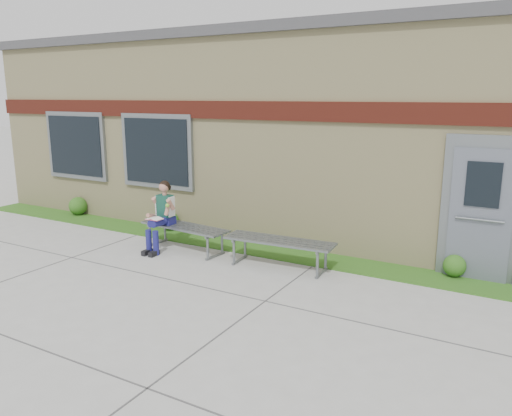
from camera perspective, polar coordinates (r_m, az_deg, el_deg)
The scene contains 9 objects.
ground at distance 7.38m, azimuth -7.79°, elevation -10.35°, with size 80.00×80.00×0.00m, color #9E9E99.
grass_strip at distance 9.44m, azimuth 1.79°, elevation -4.96°, with size 16.00×0.80×0.02m, color #2C5015.
school_building at distance 12.12m, azimuth 9.41°, elevation 8.91°, with size 16.20×6.22×4.20m.
bench_left at distance 9.53m, azimuth -8.14°, elevation -2.66°, with size 1.88×0.69×0.48m.
bench_right at distance 8.50m, azimuth 2.66°, elevation -4.37°, with size 1.93×0.64×0.49m.
girl at distance 9.54m, azimuth -10.77°, elevation -0.67°, with size 0.46×0.75×1.32m.
shrub_west at distance 12.95m, azimuth -19.68°, elevation 0.23°, with size 0.44×0.44×0.44m, color #2C5015.
shrub_mid at distance 10.99m, azimuth -9.81°, elevation -1.46°, with size 0.40×0.40×0.40m, color #2C5015.
shrub_east at distance 8.70m, azimuth 21.74°, elevation -6.14°, with size 0.36×0.36×0.36m, color #2C5015.
Camera 1 is at (4.16, -5.37, 2.88)m, focal length 35.00 mm.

